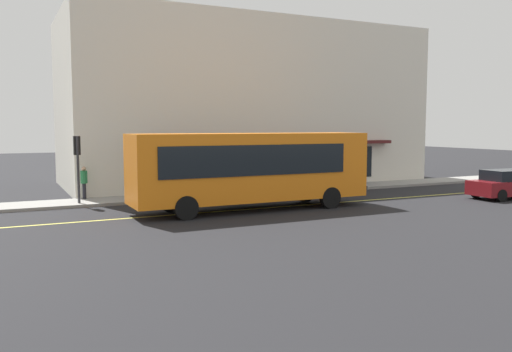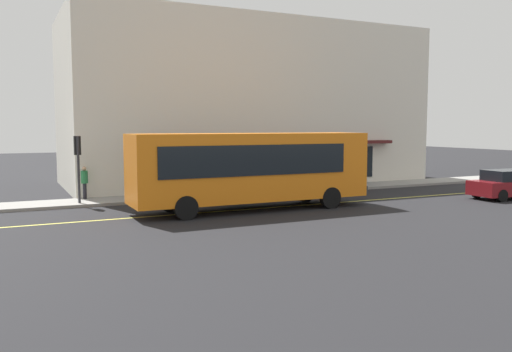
# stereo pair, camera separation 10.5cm
# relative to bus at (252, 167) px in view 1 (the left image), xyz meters

# --- Properties ---
(ground) EXTENTS (120.00, 120.00, 0.00)m
(ground) POSITION_rel_bus_xyz_m (2.67, 0.26, -1.99)
(ground) COLOR black
(sidewalk) EXTENTS (80.00, 2.42, 0.15)m
(sidewalk) POSITION_rel_bus_xyz_m (2.67, 5.24, -1.91)
(sidewalk) COLOR gray
(sidewalk) RESTS_ON ground
(lane_centre_stripe) EXTENTS (36.00, 0.16, 0.01)m
(lane_centre_stripe) POSITION_rel_bus_xyz_m (2.67, 0.26, -1.98)
(lane_centre_stripe) COLOR #D8D14C
(lane_centre_stripe) RESTS_ON ground
(storefront_building) EXTENTS (23.34, 10.79, 10.47)m
(storefront_building) POSITION_rel_bus_xyz_m (4.75, 11.53, 3.24)
(storefront_building) COLOR silver
(storefront_building) RESTS_ON ground
(bus) EXTENTS (11.14, 2.64, 3.50)m
(bus) POSITION_rel_bus_xyz_m (0.00, 0.00, 0.00)
(bus) COLOR orange
(bus) RESTS_ON ground
(traffic_light) EXTENTS (0.30, 0.52, 3.20)m
(traffic_light) POSITION_rel_bus_xyz_m (-6.98, 4.80, 0.55)
(traffic_light) COLOR #2D2D33
(traffic_light) RESTS_ON sidewalk
(car_teal) EXTENTS (4.36, 1.98, 1.52)m
(car_teal) POSITION_rel_bus_xyz_m (0.59, 2.91, -1.24)
(car_teal) COLOR #14666B
(car_teal) RESTS_ON ground
(car_maroon) EXTENTS (4.39, 2.05, 1.52)m
(car_maroon) POSITION_rel_bus_xyz_m (13.89, -2.38, -1.24)
(car_maroon) COLOR maroon
(car_maroon) RESTS_ON ground
(pedestrian_mid_block) EXTENTS (0.34, 0.34, 1.65)m
(pedestrian_mid_block) POSITION_rel_bus_xyz_m (-6.54, 6.04, -0.85)
(pedestrian_mid_block) COLOR black
(pedestrian_mid_block) RESTS_ON sidewalk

